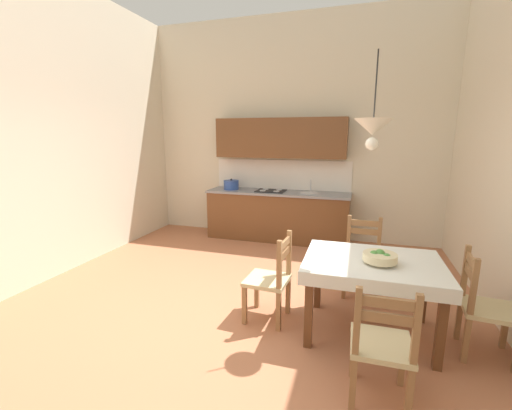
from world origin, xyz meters
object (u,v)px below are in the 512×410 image
dining_chair_kitchen_side (362,258)px  pendant_lamp (373,128)px  fruit_bowl (380,257)px  dining_chair_camera_side (382,346)px  dining_table (372,274)px  dining_chair_tv_side (271,280)px  dining_chair_window_side (484,308)px  kitchen_cabinetry (278,193)px

dining_chair_kitchen_side → pendant_lamp: (-0.01, -0.99, 1.51)m
fruit_bowl → dining_chair_camera_side: bearing=-90.0°
dining_table → dining_chair_tv_side: (-0.97, -0.03, -0.18)m
dining_chair_kitchen_side → dining_chair_camera_side: same height
dining_chair_window_side → dining_chair_kitchen_side: bearing=137.2°
dining_chair_tv_side → fruit_bowl: size_ratio=3.10×
dining_table → dining_chair_kitchen_side: size_ratio=1.36×
dining_table → dining_chair_window_side: size_ratio=1.36×
kitchen_cabinetry → fruit_bowl: kitchen_cabinetry is taller
dining_chair_kitchen_side → dining_chair_window_side: same height
dining_chair_camera_side → dining_chair_kitchen_side: bearing=94.2°
dining_chair_kitchen_side → dining_chair_tv_side: same height
dining_table → fruit_bowl: (0.05, -0.07, 0.20)m
dining_table → dining_chair_camera_side: bearing=-86.5°
dining_chair_kitchen_side → fruit_bowl: size_ratio=3.10×
dining_chair_tv_side → fruit_bowl: 1.09m
kitchen_cabinetry → dining_chair_tv_side: (0.60, -2.76, -0.41)m
kitchen_cabinetry → dining_chair_tv_side: size_ratio=2.78×
dining_table → dining_chair_kitchen_side: 0.91m
dining_chair_window_side → fruit_bowl: bearing=-178.1°
dining_table → dining_chair_kitchen_side: bearing=94.9°
kitchen_cabinetry → dining_table: 3.16m
fruit_bowl → pendant_lamp: (-0.14, -0.03, 1.14)m
kitchen_cabinetry → dining_chair_window_side: size_ratio=2.78×
kitchen_cabinetry → dining_table: (1.57, -2.73, -0.24)m
dining_chair_kitchen_side → dining_chair_tv_side: bearing=-134.2°
pendant_lamp → fruit_bowl: bearing=12.6°
kitchen_cabinetry → dining_chair_camera_side: size_ratio=2.78×
dining_chair_window_side → pendant_lamp: bearing=-176.6°
dining_chair_tv_side → pendant_lamp: bearing=-4.3°
dining_chair_kitchen_side → pendant_lamp: 1.80m
dining_chair_window_side → fruit_bowl: dining_chair_window_side is taller
dining_chair_tv_side → pendant_lamp: pendant_lamp is taller
dining_chair_camera_side → fruit_bowl: dining_chair_camera_side is taller
dining_chair_tv_side → pendant_lamp: (0.89, -0.07, 1.51)m
kitchen_cabinetry → dining_chair_camera_side: bearing=-65.7°
dining_chair_window_side → kitchen_cabinetry: bearing=132.1°
dining_chair_camera_side → pendant_lamp: pendant_lamp is taller
kitchen_cabinetry → dining_chair_kitchen_side: kitchen_cabinetry is taller
dining_chair_camera_side → kitchen_cabinetry: bearing=114.3°
dining_chair_tv_side → fruit_bowl: bearing=-2.1°
kitchen_cabinetry → fruit_bowl: 3.24m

